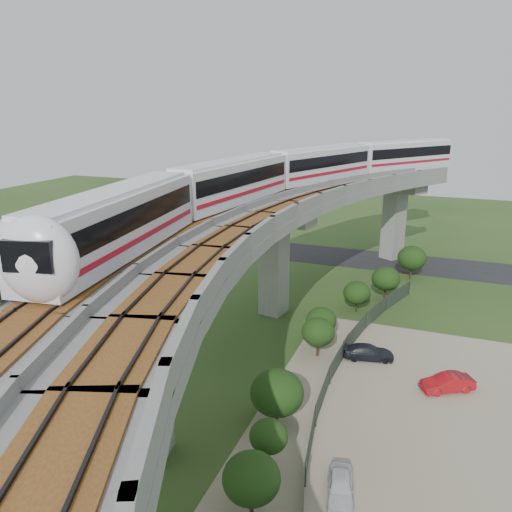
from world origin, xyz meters
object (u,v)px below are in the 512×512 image
object	(u,v)px
car_dark	(368,352)
car_white	(340,487)
metro_train	(298,174)
car_red	(448,383)

from	to	relation	value
car_dark	car_white	bearing A→B (deg)	169.73
metro_train	car_white	size ratio (longest dim) A/B	18.67
car_white	car_dark	xyz separation A→B (m)	(-0.81, 14.38, 0.00)
car_red	car_dark	distance (m)	6.14
car_white	car_red	bearing A→B (deg)	56.81
metro_train	car_red	distance (m)	21.70
car_white	car_dark	world-z (taller)	same
metro_train	car_white	distance (m)	27.89
metro_train	car_red	xyz separation A→B (m)	(14.00, -11.76, -11.69)
metro_train	car_red	bearing A→B (deg)	-40.03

